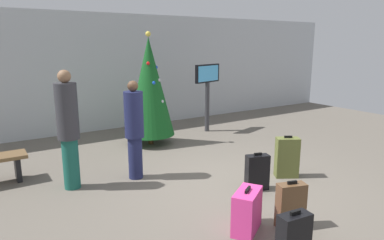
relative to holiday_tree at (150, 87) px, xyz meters
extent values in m
plane|color=#665E54|center=(0.01, -2.93, -1.35)|extent=(16.00, 16.00, 0.00)
cube|color=#B7BCC1|center=(0.01, 2.02, 0.21)|extent=(16.00, 0.20, 3.11)
cylinder|color=#4C3319|center=(0.00, 0.00, -1.23)|extent=(0.12, 0.12, 0.23)
cone|color=#14511E|center=(0.00, 0.00, 0.00)|extent=(1.12, 1.12, 2.23)
sphere|color=#F2D84C|center=(0.00, 0.00, 1.18)|extent=(0.12, 0.12, 0.12)
sphere|color=blue|center=(-0.01, -0.24, 0.12)|extent=(0.08, 0.08, 0.08)
sphere|color=red|center=(-0.07, -0.11, 0.54)|extent=(0.08, 0.08, 0.08)
sphere|color=red|center=(0.17, 0.26, -0.20)|extent=(0.08, 0.08, 0.08)
sphere|color=silver|center=(0.15, -0.17, 0.16)|extent=(0.08, 0.08, 0.08)
sphere|color=blue|center=(0.14, -0.08, 0.44)|extent=(0.08, 0.08, 0.08)
sphere|color=silver|center=(0.16, -0.30, -0.31)|extent=(0.08, 0.08, 0.08)
cylinder|color=#333338|center=(1.82, 0.29, -0.69)|extent=(0.12, 0.12, 1.32)
cube|color=black|center=(1.82, 0.29, 0.21)|extent=(0.90, 0.35, 0.47)
cube|color=#4CB2F2|center=(1.82, 0.25, 0.21)|extent=(0.80, 0.25, 0.40)
cube|color=black|center=(-2.91, -0.76, -1.14)|extent=(0.08, 0.35, 0.42)
cylinder|color=#1E234C|center=(-1.16, -1.78, -0.98)|extent=(0.24, 0.24, 0.74)
cylinder|color=#1E234C|center=(-1.16, -1.78, -0.21)|extent=(0.43, 0.43, 0.79)
sphere|color=brown|center=(-1.16, -1.78, 0.27)|extent=(0.18, 0.18, 0.18)
cylinder|color=#19594C|center=(-2.21, -1.62, -0.93)|extent=(0.26, 0.26, 0.83)
cylinder|color=#333338|center=(-2.21, -1.62, -0.07)|extent=(0.41, 0.41, 0.89)
sphere|color=#8C6647|center=(-2.21, -1.62, 0.48)|extent=(0.20, 0.20, 0.20)
cube|color=#59602D|center=(1.11, -3.17, -0.99)|extent=(0.44, 0.38, 0.71)
cube|color=black|center=(1.11, -3.17, -0.62)|extent=(0.13, 0.10, 0.04)
cube|color=brown|center=(-0.17, -4.40, -1.05)|extent=(0.40, 0.27, 0.59)
cube|color=black|center=(-0.17, -4.40, -0.74)|extent=(0.13, 0.07, 0.04)
cube|color=black|center=(0.29, -3.30, -1.06)|extent=(0.40, 0.27, 0.58)
cube|color=black|center=(0.29, -3.30, -0.75)|extent=(0.13, 0.07, 0.04)
cube|color=black|center=(-0.77, -4.98, -1.05)|extent=(0.37, 0.21, 0.59)
cube|color=black|center=(-0.77, -4.98, -0.73)|extent=(0.13, 0.04, 0.04)
cube|color=#E5388C|center=(-0.70, -4.18, -1.08)|extent=(0.57, 0.49, 0.53)
cube|color=black|center=(-0.70, -4.18, -0.79)|extent=(0.17, 0.12, 0.04)
camera|label=1|loc=(-3.42, -7.15, 0.96)|focal=32.41mm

